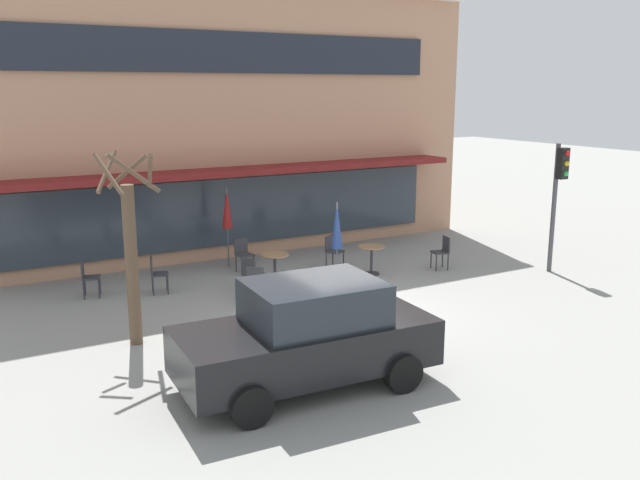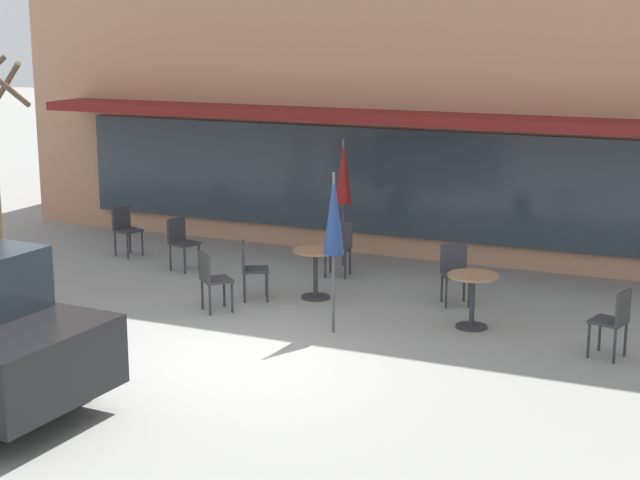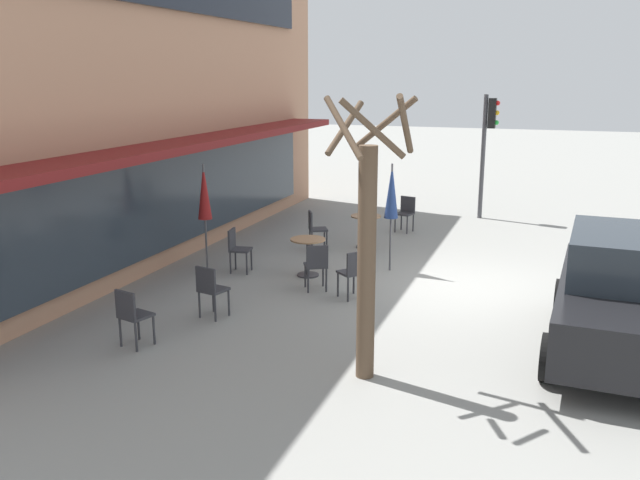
# 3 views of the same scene
# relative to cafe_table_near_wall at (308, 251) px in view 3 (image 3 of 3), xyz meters

# --- Properties ---
(ground_plane) EXTENTS (80.00, 80.00, 0.00)m
(ground_plane) POSITION_rel_cafe_table_near_wall_xyz_m (0.23, -2.95, -0.52)
(ground_plane) COLOR gray
(building_facade) EXTENTS (16.01, 9.10, 7.96)m
(building_facade) POSITION_rel_cafe_table_near_wall_xyz_m (0.23, 7.02, 3.46)
(building_facade) COLOR tan
(building_facade) RESTS_ON ground
(cafe_table_near_wall) EXTENTS (0.70, 0.70, 0.76)m
(cafe_table_near_wall) POSITION_rel_cafe_table_near_wall_xyz_m (0.00, 0.00, 0.00)
(cafe_table_near_wall) COLOR #333338
(cafe_table_near_wall) RESTS_ON ground
(cafe_table_streetside) EXTENTS (0.70, 0.70, 0.76)m
(cafe_table_streetside) POSITION_rel_cafe_table_near_wall_xyz_m (2.58, -0.47, 0.00)
(cafe_table_streetside) COLOR #333338
(cafe_table_streetside) RESTS_ON ground
(patio_umbrella_green_folded) EXTENTS (0.28, 0.28, 2.20)m
(patio_umbrella_green_folded) POSITION_rel_cafe_table_near_wall_xyz_m (-0.41, 2.04, 1.11)
(patio_umbrella_green_folded) COLOR #4C4C51
(patio_umbrella_green_folded) RESTS_ON ground
(patio_umbrella_cream_folded) EXTENTS (0.28, 0.28, 2.20)m
(patio_umbrella_cream_folded) POSITION_rel_cafe_table_near_wall_xyz_m (0.92, -1.45, 1.11)
(patio_umbrella_cream_folded) COLOR #4C4C51
(patio_umbrella_cream_folded) RESTS_ON ground
(cafe_chair_0) EXTENTS (0.54, 0.54, 0.89)m
(cafe_chair_0) POSITION_rel_cafe_table_near_wall_xyz_m (2.02, 0.58, 0.01)
(cafe_chair_0) COLOR #333338
(cafe_chair_0) RESTS_ON ground
(cafe_chair_1) EXTENTS (0.48, 0.48, 0.89)m
(cafe_chair_1) POSITION_rel_cafe_table_near_wall_xyz_m (-2.81, 0.66, 0.01)
(cafe_chair_1) COLOR #333338
(cafe_chair_1) RESTS_ON ground
(cafe_chair_2) EXTENTS (0.55, 0.55, 0.89)m
(cafe_chair_2) POSITION_rel_cafe_table_near_wall_xyz_m (-0.86, -0.49, 0.01)
(cafe_chair_2) COLOR #333338
(cafe_chair_2) RESTS_ON ground
(cafe_chair_3) EXTENTS (0.49, 0.49, 0.89)m
(cafe_chair_3) POSITION_rel_cafe_table_near_wall_xyz_m (-4.28, 1.15, 0.01)
(cafe_chair_3) COLOR #333338
(cafe_chair_3) RESTS_ON ground
(cafe_chair_4) EXTENTS (0.56, 0.56, 0.89)m
(cafe_chair_4) POSITION_rel_cafe_table_near_wall_xyz_m (-1.08, -1.27, 0.01)
(cafe_chair_4) COLOR #333338
(cafe_chair_4) RESTS_ON ground
(cafe_chair_5) EXTENTS (0.49, 0.49, 0.89)m
(cafe_chair_5) POSITION_rel_cafe_table_near_wall_xyz_m (4.54, -0.98, 0.01)
(cafe_chair_5) COLOR #333338
(cafe_chair_5) RESTS_ON ground
(cafe_chair_6) EXTENTS (0.46, 0.46, 0.89)m
(cafe_chair_6) POSITION_rel_cafe_table_near_wall_xyz_m (-0.23, 1.45, 0.01)
(cafe_chair_6) COLOR #333338
(cafe_chair_6) RESTS_ON ground
(parked_sedan) EXTENTS (4.29, 2.19, 1.76)m
(parked_sedan) POSITION_rel_cafe_table_near_wall_xyz_m (-2.13, -5.62, 0.36)
(parked_sedan) COLOR black
(parked_sedan) RESTS_ON ground
(street_tree) EXTENTS (1.12, 1.11, 3.71)m
(street_tree) POSITION_rel_cafe_table_near_wall_xyz_m (-4.10, -2.34, 1.30)
(street_tree) COLOR brown
(street_tree) RESTS_ON ground
(traffic_light_pole) EXTENTS (0.26, 0.43, 3.40)m
(traffic_light_pole) POSITION_rel_cafe_table_near_wall_xyz_m (6.88, -2.67, 1.78)
(traffic_light_pole) COLOR #47474C
(traffic_light_pole) RESTS_ON ground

